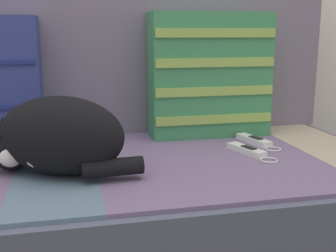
% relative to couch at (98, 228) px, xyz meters
% --- Properties ---
extents(couch, '(1.72, 0.84, 0.42)m').
position_rel_couch_xyz_m(couch, '(0.00, 0.00, 0.00)').
color(couch, gray).
rests_on(couch, ground_plane).
extents(sofa_backrest, '(1.69, 0.14, 0.49)m').
position_rel_couch_xyz_m(sofa_backrest, '(-0.00, 0.35, 0.46)').
color(sofa_backrest, slate).
rests_on(sofa_backrest, couch).
extents(throw_pillow_striped, '(0.40, 0.14, 0.41)m').
position_rel_couch_xyz_m(throw_pillow_striped, '(0.40, 0.20, 0.42)').
color(throw_pillow_striped, '#3D8956').
rests_on(throw_pillow_striped, couch).
extents(sleeping_cat, '(0.37, 0.29, 0.20)m').
position_rel_couch_xyz_m(sleeping_cat, '(-0.10, -0.11, 0.30)').
color(sleeping_cat, black).
rests_on(sleeping_cat, couch).
extents(game_remote_near, '(0.10, 0.19, 0.02)m').
position_rel_couch_xyz_m(game_remote_near, '(0.44, -0.05, 0.22)').
color(game_remote_near, white).
rests_on(game_remote_near, couch).
extents(game_remote_far, '(0.09, 0.19, 0.02)m').
position_rel_couch_xyz_m(game_remote_far, '(0.50, 0.05, 0.22)').
color(game_remote_far, white).
rests_on(game_remote_far, couch).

